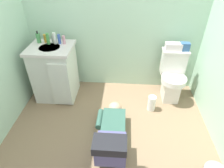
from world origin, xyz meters
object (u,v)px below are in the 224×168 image
at_px(soap_dispenser, 38,38).
at_px(paper_towel_roll, 152,103).
at_px(bottle_blue, 59,39).
at_px(vanity_cabinet, 55,72).
at_px(bottle_white, 55,38).
at_px(person_plumber, 112,134).
at_px(bottle_pink, 64,40).
at_px(faucet, 53,39).
at_px(bottle_green, 48,39).
at_px(toilet, 172,77).
at_px(bottle_amber, 45,39).
at_px(tissue_box, 174,47).
at_px(toiletry_bag, 185,47).

bearing_deg(soap_dispenser, paper_towel_roll, -12.95).
bearing_deg(soap_dispenser, bottle_blue, -1.93).
height_order(vanity_cabinet, bottle_white, bottle_white).
distance_m(person_plumber, bottle_pink, 1.42).
xyz_separation_m(faucet, bottle_green, (-0.04, -0.06, 0.03)).
bearing_deg(toilet, bottle_pink, 178.72).
bearing_deg(person_plumber, toilet, 49.60).
bearing_deg(bottle_amber, person_plumber, -45.64).
relative_size(soap_dispenser, bottle_blue, 1.28).
bearing_deg(bottle_blue, paper_towel_roll, -15.33).
relative_size(bottle_blue, paper_towel_roll, 0.57).
bearing_deg(tissue_box, toiletry_bag, 0.00).
bearing_deg(vanity_cabinet, bottle_blue, 48.64).
xyz_separation_m(toiletry_bag, bottle_amber, (-1.92, -0.03, 0.07)).
distance_m(tissue_box, bottle_blue, 1.57).
xyz_separation_m(faucet, bottle_blue, (0.11, -0.03, 0.01)).
bearing_deg(bottle_amber, tissue_box, 0.97).
height_order(vanity_cabinet, faucet, faucet).
height_order(faucet, soap_dispenser, soap_dispenser).
bearing_deg(toiletry_bag, person_plumber, -131.27).
xyz_separation_m(soap_dispenser, paper_towel_roll, (1.61, -0.37, -0.77)).
bearing_deg(soap_dispenser, person_plumber, -42.84).
distance_m(tissue_box, bottle_amber, 1.77).
xyz_separation_m(tissue_box, bottle_amber, (-1.77, -0.03, 0.08)).
relative_size(soap_dispenser, bottle_amber, 1.43).
xyz_separation_m(bottle_white, paper_towel_roll, (1.37, -0.35, -0.78)).
bearing_deg(faucet, vanity_cabinet, -88.69).
height_order(faucet, bottle_blue, bottle_blue).
bearing_deg(bottle_amber, bottle_green, -41.10).
distance_m(person_plumber, bottle_white, 1.50).
bearing_deg(bottle_green, person_plumber, -45.91).
xyz_separation_m(bottle_green, bottle_blue, (0.14, 0.03, -0.01)).
distance_m(toiletry_bag, paper_towel_roll, 0.90).
distance_m(soap_dispenser, paper_towel_roll, 1.82).
height_order(toilet, toiletry_bag, toiletry_bag).
xyz_separation_m(toiletry_bag, bottle_green, (-1.86, -0.08, 0.09)).
relative_size(toiletry_bag, bottle_amber, 1.07).
xyz_separation_m(bottle_amber, bottle_green, (0.06, -0.05, 0.02)).
bearing_deg(vanity_cabinet, bottle_white, 68.15).
distance_m(toilet, bottle_green, 1.84).
bearing_deg(soap_dispenser, bottle_white, -4.84).
bearing_deg(toilet, toiletry_bag, 40.77).
distance_m(person_plumber, bottle_blue, 1.46).
distance_m(faucet, bottle_blue, 0.11).
bearing_deg(bottle_blue, toiletry_bag, 1.67).
relative_size(person_plumber, bottle_green, 6.97).
bearing_deg(soap_dispenser, faucet, 6.01).
height_order(faucet, person_plumber, faucet).
xyz_separation_m(soap_dispenser, bottle_pink, (0.36, -0.02, -0.01)).
xyz_separation_m(toilet, soap_dispenser, (-1.91, 0.05, 0.52)).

